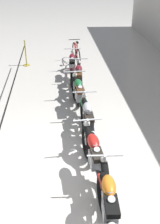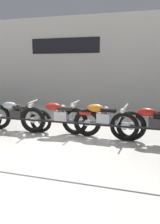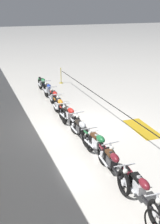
{
  "view_description": "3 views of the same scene",
  "coord_description": "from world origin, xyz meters",
  "px_view_note": "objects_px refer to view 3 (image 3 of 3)",
  "views": [
    {
      "loc": [
        4.28,
        -0.04,
        3.9
      ],
      "look_at": [
        -1.39,
        0.48,
        0.77
      ],
      "focal_mm": 45.0,
      "sensor_mm": 36.0,
      "label": 1
    },
    {
      "loc": [
        2.28,
        -5.05,
        1.94
      ],
      "look_at": [
        0.51,
        1.2,
        0.57
      ],
      "focal_mm": 35.0,
      "sensor_mm": 36.0,
      "label": 2
    },
    {
      "loc": [
        -10.54,
        4.25,
        5.01
      ],
      "look_at": [
        -0.03,
        0.18,
        0.66
      ],
      "focal_mm": 45.0,
      "sensor_mm": 36.0,
      "label": 3
    }
  ],
  "objects_px": {
    "motorcycle_maroon_0": "(140,190)",
    "motorcycle_green_8": "(43,85)",
    "motorcycle_orange_5": "(60,108)",
    "stanchion_far_left": "(125,117)",
    "motorcycle_maroon_1": "(112,164)",
    "motorcycle_red_6": "(55,99)",
    "motorcycle_silver_3": "(81,131)",
    "motorcycle_green_2": "(98,146)",
    "motorcycle_blue_7": "(49,91)",
    "stanchion_mid_left": "(61,78)",
    "motorcycle_red_4": "(69,117)",
    "floor_banner": "(142,129)"
  },
  "relations": [
    {
      "from": "motorcycle_green_2",
      "to": "floor_banner",
      "type": "relative_size",
      "value": 1.13
    },
    {
      "from": "motorcycle_maroon_1",
      "to": "motorcycle_red_6",
      "type": "xyz_separation_m",
      "value": [
        6.66,
        -0.14,
        0.0
      ]
    },
    {
      "from": "motorcycle_maroon_0",
      "to": "stanchion_far_left",
      "type": "xyz_separation_m",
      "value": [
        3.94,
        -1.79,
        0.31
      ]
    },
    {
      "from": "motorcycle_green_8",
      "to": "floor_banner",
      "type": "height_order",
      "value": "motorcycle_green_8"
    },
    {
      "from": "motorcycle_green_2",
      "to": "stanchion_far_left",
      "type": "distance_m",
      "value": 2.27
    },
    {
      "from": "motorcycle_green_2",
      "to": "motorcycle_green_8",
      "type": "relative_size",
      "value": 0.98
    },
    {
      "from": "motorcycle_maroon_1",
      "to": "stanchion_mid_left",
      "type": "height_order",
      "value": "stanchion_mid_left"
    },
    {
      "from": "motorcycle_green_2",
      "to": "motorcycle_orange_5",
      "type": "xyz_separation_m",
      "value": [
        4.07,
        0.1,
        0.0
      ]
    },
    {
      "from": "motorcycle_silver_3",
      "to": "motorcycle_red_6",
      "type": "distance_m",
      "value": 4.03
    },
    {
      "from": "motorcycle_blue_7",
      "to": "floor_banner",
      "type": "height_order",
      "value": "motorcycle_blue_7"
    },
    {
      "from": "motorcycle_red_4",
      "to": "motorcycle_red_6",
      "type": "bearing_deg",
      "value": -2.12
    },
    {
      "from": "motorcycle_orange_5",
      "to": "motorcycle_maroon_1",
      "type": "bearing_deg",
      "value": -179.91
    },
    {
      "from": "motorcycle_maroon_0",
      "to": "motorcycle_blue_7",
      "type": "xyz_separation_m",
      "value": [
        9.54,
        -0.12,
        0.0
      ]
    },
    {
      "from": "motorcycle_red_4",
      "to": "motorcycle_maroon_1",
      "type": "bearing_deg",
      "value": 179.33
    },
    {
      "from": "stanchion_far_left",
      "to": "stanchion_mid_left",
      "type": "bearing_deg",
      "value": 0.0
    },
    {
      "from": "motorcycle_green_8",
      "to": "floor_banner",
      "type": "distance_m",
      "value": 7.18
    },
    {
      "from": "motorcycle_maroon_1",
      "to": "motorcycle_red_6",
      "type": "distance_m",
      "value": 6.66
    },
    {
      "from": "motorcycle_blue_7",
      "to": "stanchion_far_left",
      "type": "height_order",
      "value": "stanchion_far_left"
    },
    {
      "from": "motorcycle_blue_7",
      "to": "floor_banner",
      "type": "relative_size",
      "value": 1.09
    },
    {
      "from": "motorcycle_maroon_0",
      "to": "motorcycle_orange_5",
      "type": "xyz_separation_m",
      "value": [
        6.68,
        0.12,
        0.03
      ]
    },
    {
      "from": "motorcycle_orange_5",
      "to": "stanchion_far_left",
      "type": "relative_size",
      "value": 0.17
    },
    {
      "from": "motorcycle_orange_5",
      "to": "motorcycle_green_8",
      "type": "bearing_deg",
      "value": -3.26
    },
    {
      "from": "motorcycle_maroon_0",
      "to": "motorcycle_silver_3",
      "type": "height_order",
      "value": "motorcycle_silver_3"
    },
    {
      "from": "motorcycle_blue_7",
      "to": "motorcycle_green_2",
      "type": "bearing_deg",
      "value": 178.8
    },
    {
      "from": "motorcycle_maroon_0",
      "to": "motorcycle_blue_7",
      "type": "relative_size",
      "value": 0.97
    },
    {
      "from": "motorcycle_maroon_0",
      "to": "motorcycle_silver_3",
      "type": "relative_size",
      "value": 0.95
    },
    {
      "from": "motorcycle_maroon_1",
      "to": "motorcycle_green_8",
      "type": "height_order",
      "value": "motorcycle_green_8"
    },
    {
      "from": "motorcycle_maroon_1",
      "to": "motorcycle_green_8",
      "type": "bearing_deg",
      "value": -1.38
    },
    {
      "from": "motorcycle_maroon_0",
      "to": "motorcycle_maroon_1",
      "type": "xyz_separation_m",
      "value": [
        1.37,
        0.11,
        0.02
      ]
    },
    {
      "from": "motorcycle_maroon_1",
      "to": "motorcycle_blue_7",
      "type": "distance_m",
      "value": 8.17
    },
    {
      "from": "motorcycle_red_6",
      "to": "motorcycle_maroon_0",
      "type": "bearing_deg",
      "value": 179.79
    },
    {
      "from": "motorcycle_silver_3",
      "to": "motorcycle_orange_5",
      "type": "distance_m",
      "value": 2.68
    },
    {
      "from": "motorcycle_green_2",
      "to": "motorcycle_green_8",
      "type": "xyz_separation_m",
      "value": [
        8.18,
        -0.14,
        -0.0
      ]
    },
    {
      "from": "motorcycle_maroon_1",
      "to": "floor_banner",
      "type": "bearing_deg",
      "value": -46.37
    },
    {
      "from": "motorcycle_green_2",
      "to": "motorcycle_orange_5",
      "type": "bearing_deg",
      "value": 1.39
    },
    {
      "from": "motorcycle_green_2",
      "to": "motorcycle_blue_7",
      "type": "height_order",
      "value": "motorcycle_green_2"
    },
    {
      "from": "motorcycle_red_6",
      "to": "motorcycle_blue_7",
      "type": "relative_size",
      "value": 0.96
    },
    {
      "from": "motorcycle_maroon_1",
      "to": "motorcycle_silver_3",
      "type": "distance_m",
      "value": 2.63
    },
    {
      "from": "motorcycle_orange_5",
      "to": "motorcycle_red_6",
      "type": "bearing_deg",
      "value": -6.37
    },
    {
      "from": "motorcycle_maroon_0",
      "to": "motorcycle_red_6",
      "type": "distance_m",
      "value": 8.03
    },
    {
      "from": "stanchion_mid_left",
      "to": "motorcycle_maroon_0",
      "type": "bearing_deg",
      "value": 171.84
    },
    {
      "from": "motorcycle_red_4",
      "to": "motorcycle_red_6",
      "type": "distance_m",
      "value": 2.57
    },
    {
      "from": "motorcycle_silver_3",
      "to": "motorcycle_red_6",
      "type": "height_order",
      "value": "motorcycle_red_6"
    },
    {
      "from": "motorcycle_maroon_0",
      "to": "motorcycle_orange_5",
      "type": "bearing_deg",
      "value": 1.05
    },
    {
      "from": "floor_banner",
      "to": "motorcycle_orange_5",
      "type": "bearing_deg",
      "value": 52.03
    },
    {
      "from": "motorcycle_green_2",
      "to": "motorcycle_orange_5",
      "type": "distance_m",
      "value": 4.07
    },
    {
      "from": "motorcycle_maroon_0",
      "to": "motorcycle_maroon_1",
      "type": "relative_size",
      "value": 0.93
    },
    {
      "from": "motorcycle_maroon_0",
      "to": "motorcycle_green_8",
      "type": "distance_m",
      "value": 10.79
    },
    {
      "from": "motorcycle_orange_5",
      "to": "motorcycle_red_6",
      "type": "distance_m",
      "value": 1.36
    },
    {
      "from": "motorcycle_silver_3",
      "to": "motorcycle_red_4",
      "type": "relative_size",
      "value": 0.99
    }
  ]
}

